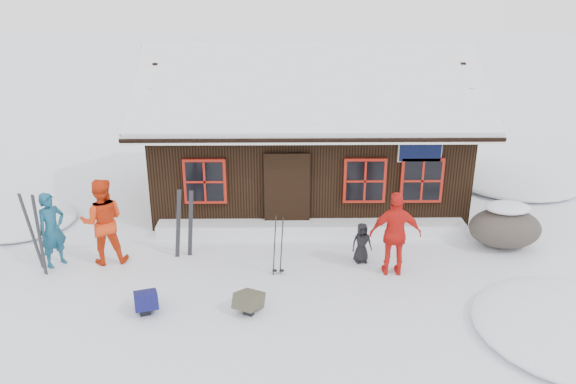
# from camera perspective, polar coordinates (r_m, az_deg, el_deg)

# --- Properties ---
(ground) EXTENTS (120.00, 120.00, 0.00)m
(ground) POSITION_cam_1_polar(r_m,az_deg,el_deg) (12.03, -4.31, -8.87)
(ground) COLOR white
(ground) RESTS_ON ground
(mountain_hut) EXTENTS (8.90, 6.09, 4.42)m
(mountain_hut) POSITION_cam_1_polar(r_m,az_deg,el_deg) (16.05, 1.95, 4.94)
(mountain_hut) COLOR black
(mountain_hut) RESTS_ON ground
(snow_drift) EXTENTS (7.60, 0.60, 0.35)m
(snow_drift) POSITION_cam_1_polar(r_m,az_deg,el_deg) (13.96, 2.38, -3.66)
(snow_drift) COLOR white
(snow_drift) RESTS_ON ground
(snow_mounds) EXTENTS (20.60, 13.20, 0.48)m
(snow_mounds) POSITION_cam_1_polar(r_m,az_deg,el_deg) (13.69, 3.09, -4.99)
(snow_mounds) COLOR white
(snow_mounds) RESTS_ON ground
(skier_teal) EXTENTS (0.70, 0.74, 1.70)m
(skier_teal) POSITION_cam_1_polar(r_m,az_deg,el_deg) (13.26, -22.83, -3.55)
(skier_teal) COLOR navy
(skier_teal) RESTS_ON ground
(skier_orange_left) EXTENTS (1.08, 0.92, 1.96)m
(skier_orange_left) POSITION_cam_1_polar(r_m,az_deg,el_deg) (12.96, -18.30, -2.85)
(skier_orange_left) COLOR red
(skier_orange_left) RESTS_ON ground
(skier_orange_right) EXTENTS (1.11, 0.51, 1.86)m
(skier_orange_right) POSITION_cam_1_polar(r_m,az_deg,el_deg) (12.04, 10.86, -4.23)
(skier_orange_right) COLOR red
(skier_orange_right) RESTS_ON ground
(skier_crouched) EXTENTS (0.50, 0.37, 0.93)m
(skier_crouched) POSITION_cam_1_polar(r_m,az_deg,el_deg) (12.61, 7.50, -5.15)
(skier_crouched) COLOR black
(skier_crouched) RESTS_ON ground
(boulder) EXTENTS (1.68, 1.26, 0.98)m
(boulder) POSITION_cam_1_polar(r_m,az_deg,el_deg) (14.18, 21.18, -3.30)
(boulder) COLOR #4D443E
(boulder) RESTS_ON ground
(ski_pair_mid) EXTENTS (0.54, 0.41, 1.79)m
(ski_pair_mid) POSITION_cam_1_polar(r_m,az_deg,el_deg) (13.17, -24.27, -3.92)
(ski_pair_mid) COLOR black
(ski_pair_mid) RESTS_ON ground
(ski_pair_right) EXTENTS (0.52, 0.10, 1.67)m
(ski_pair_right) POSITION_cam_1_polar(r_m,az_deg,el_deg) (12.84, -10.48, -3.29)
(ski_pair_right) COLOR black
(ski_pair_right) RESTS_ON ground
(ski_poles) EXTENTS (0.25, 0.12, 1.39)m
(ski_poles) POSITION_cam_1_polar(r_m,az_deg,el_deg) (11.92, -1.02, -5.56)
(ski_poles) COLOR black
(ski_poles) RESTS_ON ground
(backpack_blue) EXTENTS (0.58, 0.67, 0.31)m
(backpack_blue) POSITION_cam_1_polar(r_m,az_deg,el_deg) (11.23, -14.20, -10.94)
(backpack_blue) COLOR #11124A
(backpack_blue) RESTS_ON ground
(backpack_olive) EXTENTS (0.62, 0.69, 0.30)m
(backpack_olive) POSITION_cam_1_polar(r_m,az_deg,el_deg) (10.92, -4.00, -11.26)
(backpack_olive) COLOR #42412F
(backpack_olive) RESTS_ON ground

